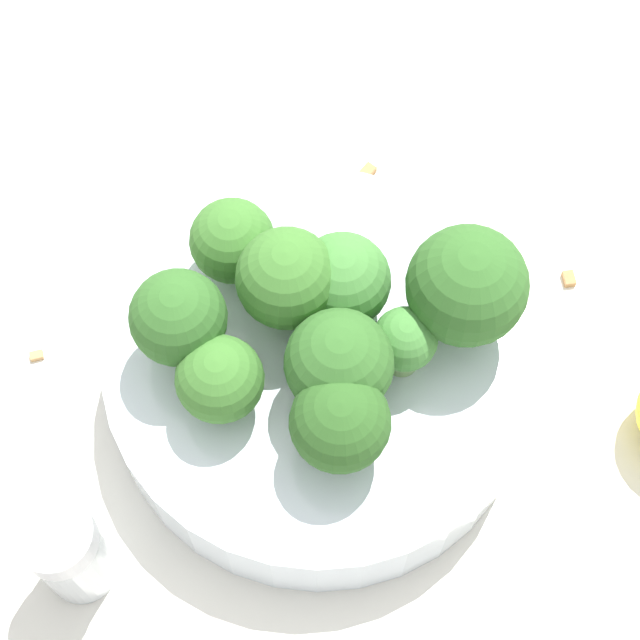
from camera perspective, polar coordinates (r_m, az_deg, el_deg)
The scene contains 15 objects.
ground_plane at distance 0.59m, azimuth 0.00°, elevation -3.63°, with size 3.00×3.00×0.00m, color silver.
bowl at distance 0.57m, azimuth 0.00°, elevation -2.69°, with size 0.22×0.22×0.05m, color silver.
broccoli_floret_0 at distance 0.52m, azimuth -1.78°, elevation 2.19°, with size 0.05×0.05×0.06m.
broccoli_floret_1 at distance 0.50m, azimuth 1.02°, elevation -2.36°, with size 0.05×0.05×0.06m.
broccoli_floret_2 at distance 0.50m, azimuth 1.07°, elevation -5.55°, with size 0.05×0.05×0.06m.
broccoli_floret_3 at distance 0.52m, azimuth -7.55°, elevation 0.06°, with size 0.05×0.05×0.06m.
broccoli_floret_4 at distance 0.53m, azimuth 1.29°, elevation 2.04°, with size 0.05×0.05×0.05m.
broccoli_floret_5 at distance 0.52m, azimuth 7.84°, elevation 1.77°, with size 0.06×0.06×0.07m.
broccoli_floret_6 at distance 0.52m, azimuth 4.54°, elevation -1.14°, with size 0.03×0.03×0.04m.
broccoli_floret_7 at distance 0.54m, azimuth -4.69°, elevation 4.16°, with size 0.04×0.04×0.05m.
broccoli_floret_8 at distance 0.51m, azimuth -5.36°, elevation -3.21°, with size 0.04×0.04×0.05m.
pepper_shaker at distance 0.54m, azimuth -13.25°, elevation -11.96°, with size 0.04×0.04×0.07m.
almond_crumb_0 at distance 0.65m, azimuth 2.56°, elevation 8.01°, with size 0.01×0.01×0.01m, color olive.
almond_crumb_1 at distance 0.63m, azimuth 13.17°, elevation 2.25°, with size 0.01×0.01×0.01m, color olive.
almond_crumb_2 at distance 0.61m, azimuth -14.92°, elevation -1.79°, with size 0.01×0.00×0.01m, color #AD7F4C.
Camera 1 is at (0.21, 0.09, 0.54)m, focal length 60.00 mm.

